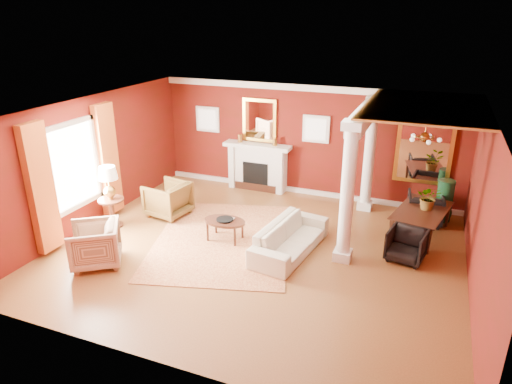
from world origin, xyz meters
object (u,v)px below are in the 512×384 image
at_px(sofa, 290,233).
at_px(side_table, 109,187).
at_px(dining_table, 423,215).
at_px(armchair_stripe, 95,243).
at_px(coffee_table, 225,222).
at_px(armchair_leopard, 168,197).

distance_m(sofa, side_table, 4.18).
bearing_deg(dining_table, sofa, 138.45).
bearing_deg(sofa, side_table, 102.47).
height_order(armchair_stripe, coffee_table, armchair_stripe).
bearing_deg(coffee_table, dining_table, 24.38).
distance_m(armchair_stripe, dining_table, 6.83).
bearing_deg(sofa, dining_table, -46.36).
xyz_separation_m(armchair_leopard, dining_table, (5.73, 1.11, 0.02)).
xyz_separation_m(sofa, side_table, (-4.14, -0.33, 0.54)).
bearing_deg(dining_table, coffee_table, 127.04).
relative_size(sofa, armchair_stripe, 2.33).
bearing_deg(armchair_stripe, armchair_leopard, 143.55).
xyz_separation_m(side_table, dining_table, (6.58, 2.10, -0.48)).
xyz_separation_m(armchair_stripe, dining_table, (5.80, 3.61, 0.02)).
distance_m(armchair_leopard, coffee_table, 1.93).
relative_size(sofa, coffee_table, 2.36).
bearing_deg(side_table, sofa, 4.62).
bearing_deg(armchair_leopard, side_table, -31.85).
distance_m(coffee_table, dining_table, 4.29).
height_order(sofa, coffee_table, sofa).
xyz_separation_m(sofa, dining_table, (2.45, 1.77, 0.06)).
relative_size(armchair_leopard, dining_table, 0.53).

